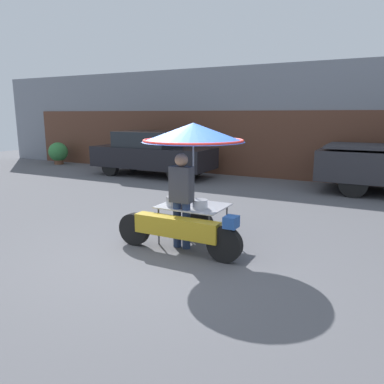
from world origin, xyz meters
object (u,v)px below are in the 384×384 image
parked_car (152,153)px  vendor_motorcycle_cart (191,152)px  vendor_person (182,196)px  potted_plant (58,152)px

parked_car → vendor_motorcycle_cart: bearing=-51.3°
vendor_person → vendor_motorcycle_cart: bearing=78.5°
parked_car → potted_plant: bearing=172.2°
vendor_person → parked_car: size_ratio=0.36×
parked_car → potted_plant: parked_car is taller
vendor_motorcycle_cart → potted_plant: vendor_motorcycle_cart is taller
vendor_person → parked_car: (-4.73, 6.23, -0.08)m
vendor_motorcycle_cart → vendor_person: (-0.05, -0.26, -0.71)m
parked_car → potted_plant: 5.71m
vendor_motorcycle_cart → vendor_person: vendor_motorcycle_cart is taller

